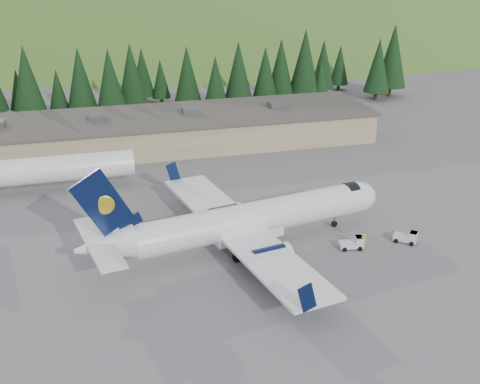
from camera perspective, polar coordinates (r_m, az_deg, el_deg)
name	(u,v)px	position (r m, az deg, el deg)	size (l,w,h in m)	color
ground	(254,245)	(67.46, 1.32, -5.04)	(600.00, 600.00, 0.00)	slate
airliner	(246,221)	(65.63, 0.53, -2.79)	(35.59, 33.59, 11.84)	white
second_airliner	(27,170)	(84.48, -19.52, 1.94)	(27.50, 11.00, 10.05)	white
baggage_tug_a	(353,243)	(67.67, 10.68, -4.78)	(2.75, 1.90, 1.38)	silver
baggage_tug_b	(408,237)	(70.33, 15.60, -4.16)	(2.80, 2.65, 1.37)	silver
terminal_building	(161,130)	(100.23, -7.55, 5.82)	(71.00, 17.00, 6.10)	#927D5A
ramp_worker	(363,241)	(67.60, 11.58, -4.60)	(0.67, 0.44, 1.84)	yellow
tree_line	(130,75)	(118.99, -10.39, 10.85)	(115.29, 18.68, 14.25)	black
hills	(239,191)	(296.67, -0.08, 0.05)	(614.00, 330.00, 300.00)	#336124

